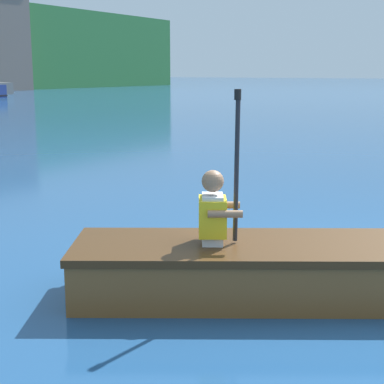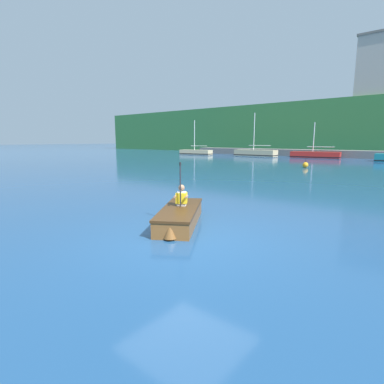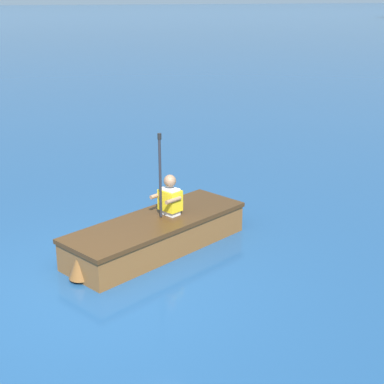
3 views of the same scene
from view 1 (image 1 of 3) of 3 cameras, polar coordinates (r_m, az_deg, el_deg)
rowboat_foreground at (r=4.66m, az=5.71°, el=-7.19°), size 2.18×2.77×0.44m
person_paddler at (r=4.51m, az=2.15°, el=-1.80°), size 0.45×0.45×1.18m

